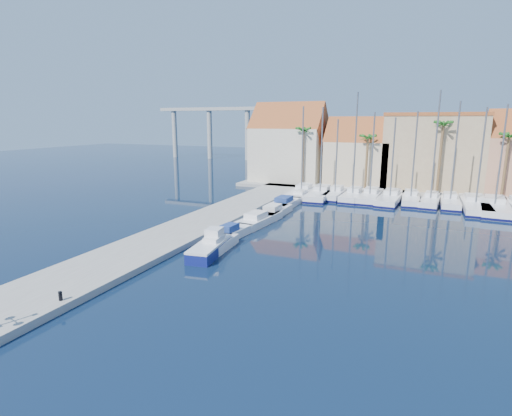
{
  "coord_description": "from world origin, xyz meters",
  "views": [
    {
      "loc": [
        12.57,
        -19.77,
        10.87
      ],
      "look_at": [
        -1.61,
        13.01,
        3.0
      ],
      "focal_mm": 28.0,
      "sensor_mm": 36.0,
      "label": 1
    }
  ],
  "objects": [
    {
      "name": "ground",
      "position": [
        0.0,
        0.0,
        0.0
      ],
      "size": [
        260.0,
        260.0,
        0.0
      ],
      "primitive_type": "plane",
      "color": "black",
      "rests_on": "ground"
    },
    {
      "name": "quay_west",
      "position": [
        -9.0,
        13.5,
        0.25
      ],
      "size": [
        6.0,
        77.0,
        0.5
      ],
      "primitive_type": "cube",
      "color": "gray",
      "rests_on": "ground"
    },
    {
      "name": "shore_north",
      "position": [
        10.0,
        48.0,
        0.25
      ],
      "size": [
        54.0,
        16.0,
        0.5
      ],
      "primitive_type": "cube",
      "color": "gray",
      "rests_on": "ground"
    },
    {
      "name": "bollard",
      "position": [
        -6.62,
        -4.37,
        0.78
      ],
      "size": [
        0.22,
        0.22,
        0.56
      ],
      "primitive_type": "cylinder",
      "color": "black",
      "rests_on": "quay_west"
    },
    {
      "name": "fishing_boat",
      "position": [
        -3.41,
        7.64,
        0.66
      ],
      "size": [
        2.63,
        5.85,
        1.98
      ],
      "rotation": [
        0.0,
        0.0,
        0.14
      ],
      "color": "navy",
      "rests_on": "ground"
    },
    {
      "name": "motorboat_west_0",
      "position": [
        -3.37,
        8.68,
        0.51
      ],
      "size": [
        2.09,
        5.56,
        1.4
      ],
      "rotation": [
        0.0,
        0.0,
        0.06
      ],
      "color": "white",
      "rests_on": "ground"
    },
    {
      "name": "motorboat_west_1",
      "position": [
        -3.92,
        12.61,
        0.51
      ],
      "size": [
        2.13,
        5.31,
        1.4
      ],
      "rotation": [
        0.0,
        0.0,
        -0.09
      ],
      "color": "white",
      "rests_on": "ground"
    },
    {
      "name": "motorboat_west_2",
      "position": [
        -3.62,
        18.37,
        0.51
      ],
      "size": [
        2.93,
        7.3,
        1.4
      ],
      "rotation": [
        0.0,
        0.0,
        -0.09
      ],
      "color": "white",
      "rests_on": "ground"
    },
    {
      "name": "motorboat_west_3",
      "position": [
        -3.41,
        22.53,
        0.51
      ],
      "size": [
        2.25,
        6.68,
        1.4
      ],
      "rotation": [
        0.0,
        0.0,
        -0.02
      ],
      "color": "white",
      "rests_on": "ground"
    },
    {
      "name": "motorboat_west_4",
      "position": [
        -3.89,
        27.88,
        0.51
      ],
      "size": [
        2.57,
        7.42,
        1.4
      ],
      "rotation": [
        0.0,
        0.0,
        -0.03
      ],
      "color": "white",
      "rests_on": "ground"
    },
    {
      "name": "motorboat_west_5",
      "position": [
        -3.33,
        33.16,
        0.51
      ],
      "size": [
        2.39,
        6.18,
        1.4
      ],
      "rotation": [
        0.0,
        0.0,
        -0.08
      ],
      "color": "white",
      "rests_on": "ground"
    },
    {
      "name": "sailboat_0",
      "position": [
        -4.09,
        35.97,
        0.58
      ],
      "size": [
        3.12,
        10.38,
        12.79
      ],
      "rotation": [
        0.0,
        0.0,
        0.04
      ],
      "color": "white",
      "rests_on": "ground"
    },
    {
      "name": "sailboat_1",
      "position": [
        -1.26,
        35.73,
        0.58
      ],
      "size": [
        3.31,
        10.71,
        12.63
      ],
      "rotation": [
        0.0,
        0.0,
        0.05
      ],
      "color": "white",
      "rests_on": "ground"
    },
    {
      "name": "sailboat_2",
      "position": [
        0.73,
        36.48,
        0.59
      ],
      "size": [
        2.4,
        8.34,
        11.0
      ],
      "rotation": [
        0.0,
        0.0,
        -0.02
      ],
      "color": "white",
      "rests_on": "ground"
    },
    {
      "name": "sailboat_3",
      "position": [
        3.27,
        36.19,
        0.65
      ],
      "size": [
        2.65,
        8.78,
        14.52
      ],
      "rotation": [
        0.0,
        0.0,
        -0.04
      ],
      "color": "white",
      "rests_on": "ground"
    },
    {
      "name": "sailboat_4",
      "position": [
        5.54,
        36.56,
        0.59
      ],
      "size": [
        2.63,
        9.46,
        11.91
      ],
      "rotation": [
        0.0,
        0.0,
        -0.01
      ],
      "color": "white",
      "rests_on": "ground"
    },
    {
      "name": "sailboat_5",
      "position": [
        8.26,
        36.24,
        0.57
      ],
      "size": [
        3.31,
        10.07,
        11.24
      ],
      "rotation": [
        0.0,
        0.0,
        -0.07
      ],
      "color": "white",
      "rests_on": "ground"
    },
    {
      "name": "sailboat_6",
      "position": [
        10.78,
        36.84,
        0.6
      ],
      "size": [
        2.7,
        8.65,
        11.99
      ],
      "rotation": [
        0.0,
        0.0,
        0.05
      ],
      "color": "white",
      "rests_on": "ground"
    },
    {
      "name": "sailboat_7",
      "position": [
        13.25,
        36.45,
        0.66
      ],
      "size": [
        2.86,
        8.33,
        14.53
      ],
      "rotation": [
        0.0,
        0.0,
        -0.09
      ],
      "color": "white",
      "rests_on": "ground"
    },
    {
      "name": "sailboat_8",
      "position": [
        15.54,
        36.76,
        0.62
      ],
      "size": [
        2.35,
        8.6,
        13.17
      ],
      "rotation": [
        0.0,
        0.0,
        0.01
      ],
      "color": "white",
      "rests_on": "ground"
    },
    {
      "name": "sailboat_9",
      "position": [
        18.35,
        35.88,
        0.56
      ],
      "size": [
        3.22,
        11.53,
        12.41
      ],
      "rotation": [
        0.0,
        0.0,
        0.02
      ],
      "color": "white",
      "rests_on": "ground"
    },
    {
      "name": "sailboat_10",
      "position": [
        20.44,
        35.73,
        0.56
      ],
      "size": [
        3.97,
        12.18,
        12.71
      ],
      "rotation": [
        0.0,
        0.0,
        -0.07
      ],
      "color": "white",
      "rests_on": "ground"
    },
    {
      "name": "building_0",
      "position": [
        -10.0,
        47.0,
        6.52
      ],
      "size": [
        12.3,
        9.0,
        13.5
      ],
      "color": "beige",
      "rests_on": "shore_north"
    },
    {
      "name": "building_1",
      "position": [
        2.0,
        47.0,
        5.3
      ],
      "size": [
        10.3,
        8.0,
        11.0
      ],
      "color": "beige",
      "rests_on": "shore_north"
    },
    {
      "name": "building_2",
      "position": [
        13.0,
        48.0,
        6.26
      ],
      "size": [
        14.2,
        10.2,
        11.5
      ],
      "color": "tan",
      "rests_on": "shore_north"
    },
    {
      "name": "palm_0",
      "position": [
        -6.0,
        42.0,
        9.08
      ],
      "size": [
        2.6,
        2.6,
        10.15
      ],
      "color": "brown",
      "rests_on": "shore_north"
    },
    {
      "name": "palm_1",
      "position": [
        4.0,
        42.0,
        8.14
      ],
      "size": [
        2.6,
        2.6,
        9.15
      ],
      "color": "brown",
      "rests_on": "shore_north"
    },
    {
      "name": "palm_2",
      "position": [
        14.0,
        42.0,
        10.02
      ],
      "size": [
        2.6,
        2.6,
        11.15
      ],
      "color": "brown",
      "rests_on": "shore_north"
    },
    {
      "name": "palm_3",
      "position": [
        22.0,
        42.0,
        8.61
      ],
      "size": [
        2.6,
        2.6,
        9.65
      ],
      "color": "brown",
      "rests_on": "shore_north"
    },
    {
      "name": "viaduct",
      "position": [
        -39.07,
        82.0,
        10.25
      ],
      "size": [
        48.0,
        2.2,
        14.45
      ],
      "color": "#9E9E99",
      "rests_on": "ground"
    }
  ]
}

